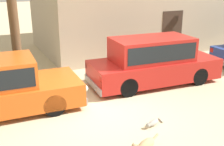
% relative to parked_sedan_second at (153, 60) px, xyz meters
% --- Properties ---
extents(ground_plane, '(80.00, 80.00, 0.00)m').
position_rel_parked_sedan_second_xyz_m(ground_plane, '(-2.38, -0.98, -0.84)').
color(ground_plane, '#CCB78E').
extents(parked_sedan_second, '(4.70, 2.00, 1.62)m').
position_rel_parked_sedan_second_xyz_m(parked_sedan_second, '(0.00, 0.00, 0.00)').
color(parked_sedan_second, '#AD1E19').
rests_on(parked_sedan_second, ground_plane).
extents(stray_cat, '(0.60, 0.35, 0.16)m').
position_rel_parked_sedan_second_xyz_m(stray_cat, '(-1.67, -2.51, -0.77)').
color(stray_cat, gray).
rests_on(stray_cat, ground_plane).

